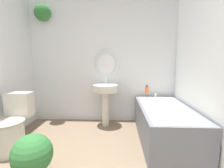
% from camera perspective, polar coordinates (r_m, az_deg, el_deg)
% --- Properties ---
extents(wall_back, '(2.94, 0.30, 2.40)m').
position_cam_1_polar(wall_back, '(3.25, -4.44, 8.87)').
color(wall_back, silver).
rests_on(wall_back, ground_plane).
extents(wall_right, '(0.06, 2.88, 2.40)m').
position_cam_1_polar(wall_right, '(2.15, 34.23, 6.45)').
color(wall_right, silver).
rests_on(wall_right, ground_plane).
extents(toilet, '(0.43, 0.61, 0.76)m').
position_cam_1_polar(toilet, '(2.65, -31.93, -12.96)').
color(toilet, beige).
rests_on(toilet, ground_plane).
extents(pedestal_sink, '(0.46, 0.46, 0.87)m').
position_cam_1_polar(pedestal_sink, '(3.01, -2.29, -3.78)').
color(pedestal_sink, beige).
rests_on(pedestal_sink, ground_plane).
extents(bathtub, '(0.74, 1.52, 0.60)m').
position_cam_1_polar(bathtub, '(2.67, 17.97, -12.85)').
color(bathtub, slate).
rests_on(bathtub, ground_plane).
extents(shampoo_bottle, '(0.06, 0.06, 0.17)m').
position_cam_1_polar(shampoo_bottle, '(3.14, 12.15, -1.96)').
color(shampoo_bottle, '#DB6633').
rests_on(shampoo_bottle, bathtub).
extents(potted_plant, '(0.40, 0.40, 0.50)m').
position_cam_1_polar(potted_plant, '(1.92, -26.17, -21.75)').
color(potted_plant, silver).
rests_on(potted_plant, ground_plane).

